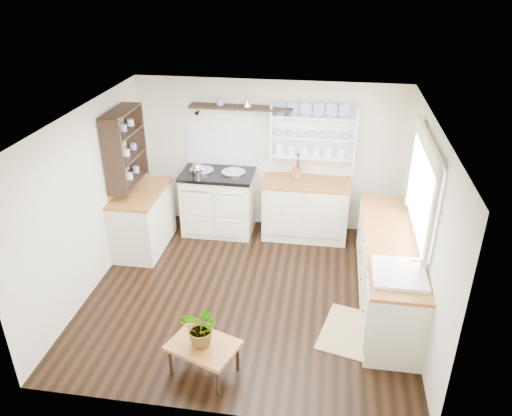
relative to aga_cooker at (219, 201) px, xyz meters
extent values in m
cube|color=black|center=(0.73, -1.57, -0.49)|extent=(4.00, 3.80, 0.01)
cube|color=beige|center=(0.73, 0.33, 0.66)|extent=(4.00, 0.02, 2.30)
cube|color=beige|center=(2.73, -1.57, 0.66)|extent=(0.02, 3.80, 2.30)
cube|color=beige|center=(-1.27, -1.57, 0.66)|extent=(0.02, 3.80, 2.30)
cube|color=white|center=(0.73, -1.57, 1.81)|extent=(4.00, 3.80, 0.01)
cube|color=white|center=(2.69, -1.42, 1.01)|extent=(0.04, 1.40, 1.00)
cube|color=white|center=(2.67, -1.42, 1.01)|extent=(0.02, 1.50, 1.10)
cube|color=#F8F3C6|center=(2.65, -1.42, 1.59)|extent=(0.04, 1.55, 0.18)
cube|color=#EEE7CE|center=(0.00, 0.00, -0.03)|extent=(1.05, 0.68, 0.92)
cube|color=black|center=(0.00, 0.00, 0.45)|extent=(1.09, 0.72, 0.05)
cylinder|color=silver|center=(-0.24, 0.00, 0.49)|extent=(0.36, 0.36, 0.03)
cylinder|color=silver|center=(0.24, 0.00, 0.49)|extent=(0.36, 0.36, 0.03)
cylinder|color=silver|center=(0.00, -0.38, 0.32)|extent=(0.94, 0.02, 0.02)
cube|color=beige|center=(1.33, 0.03, -0.05)|extent=(1.25, 0.60, 0.88)
cube|color=brown|center=(1.33, 0.03, 0.39)|extent=(1.27, 0.63, 0.04)
cube|color=beige|center=(2.43, -1.47, -0.05)|extent=(0.60, 2.40, 0.88)
cube|color=brown|center=(2.43, -1.47, 0.39)|extent=(0.62, 2.43, 0.04)
cube|color=white|center=(2.43, -2.22, 0.31)|extent=(0.55, 0.60, 0.28)
cylinder|color=silver|center=(2.63, -2.22, 0.51)|extent=(0.02, 0.02, 0.22)
cube|color=beige|center=(-0.97, -0.67, -0.05)|extent=(0.60, 1.10, 0.88)
cube|color=brown|center=(-0.97, -0.67, 0.39)|extent=(0.62, 1.13, 0.04)
cube|color=white|center=(1.38, 0.31, 1.06)|extent=(1.20, 0.03, 0.90)
cube|color=white|center=(1.38, 0.22, 1.06)|extent=(1.20, 0.22, 0.02)
cylinder|color=navy|center=(1.38, 0.23, 1.33)|extent=(0.20, 0.02, 0.20)
cube|color=black|center=(0.33, 0.20, 1.43)|extent=(1.50, 0.24, 0.04)
cone|color=black|center=(-0.32, 0.27, 1.32)|extent=(0.06, 0.20, 0.06)
cone|color=black|center=(0.98, 0.27, 1.32)|extent=(0.06, 0.20, 0.06)
cube|color=black|center=(-1.11, -0.67, 1.06)|extent=(0.28, 0.80, 1.05)
cylinder|color=brown|center=(1.17, 0.11, 0.50)|extent=(0.14, 0.14, 0.16)
cube|color=brown|center=(0.50, -2.97, -0.15)|extent=(0.80, 0.68, 0.04)
cylinder|color=black|center=(0.17, -3.05, -0.33)|extent=(0.04, 0.04, 0.33)
cylinder|color=black|center=(0.30, -2.69, -0.33)|extent=(0.04, 0.04, 0.33)
cylinder|color=black|center=(0.70, -3.25, -0.33)|extent=(0.04, 0.04, 0.33)
cylinder|color=black|center=(0.84, -2.89, -0.33)|extent=(0.04, 0.04, 0.33)
imported|color=#3F7233|center=(0.50, -2.97, 0.09)|extent=(0.49, 0.47, 0.43)
cube|color=#8D6D52|center=(1.97, -2.12, -0.49)|extent=(0.73, 0.96, 0.02)
camera|label=1|loc=(1.62, -6.70, 3.37)|focal=35.00mm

